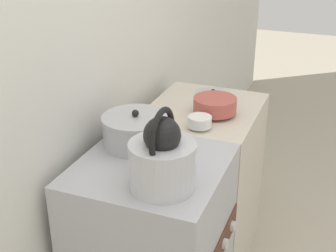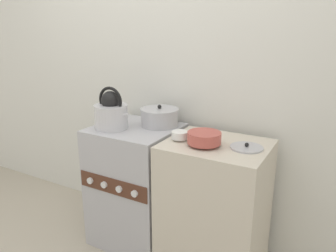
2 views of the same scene
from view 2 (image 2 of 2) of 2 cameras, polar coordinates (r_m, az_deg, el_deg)
The scene contains 8 objects.
wall_back at distance 2.47m, azimuth -1.40°, elevation 10.33°, with size 7.00×0.06×2.50m.
stove at distance 2.43m, azimuth -5.46°, elevation -10.06°, with size 0.56×0.56×0.87m.
counter at distance 2.17m, azimuth 8.04°, elevation -13.78°, with size 0.62×0.52×0.86m.
kettle at distance 2.24m, azimuth -9.85°, elevation 2.27°, with size 0.28×0.23×0.29m.
cooking_pot at distance 2.28m, azimuth -1.48°, elevation 1.56°, with size 0.27×0.27×0.15m.
enamel_bowl at distance 1.93m, azimuth 6.32°, elevation -2.09°, with size 0.20×0.20×0.08m.
small_ceramic_bowl at distance 2.02m, azimuth 2.07°, elevation -1.60°, with size 0.10×0.10×0.06m.
loose_pot_lid at distance 1.94m, azimuth 13.52°, elevation -3.64°, with size 0.19×0.19×0.03m.
Camera 2 is at (1.26, -1.50, 1.52)m, focal length 35.00 mm.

